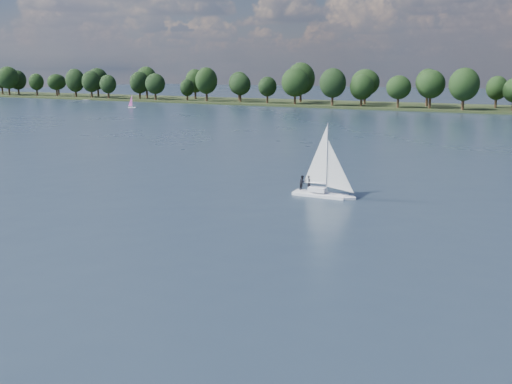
% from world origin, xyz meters
% --- Properties ---
extents(ground, '(700.00, 700.00, 0.00)m').
position_xyz_m(ground, '(0.00, 100.00, 0.00)').
color(ground, '#233342').
rests_on(ground, ground).
extents(sailboat, '(6.71, 2.04, 8.77)m').
position_xyz_m(sailboat, '(-7.66, 53.19, 2.45)').
color(sailboat, white).
rests_on(sailboat, ground).
extents(dinghy_pink, '(3.38, 1.96, 5.08)m').
position_xyz_m(dinghy_pink, '(-127.31, 160.95, 1.20)').
color(dinghy_pink, silver).
rests_on(dinghy_pink, ground).
extents(pontoon, '(4.06, 2.13, 0.50)m').
position_xyz_m(pontoon, '(-180.74, 191.75, 0.00)').
color(pontoon, '#575A5D').
rests_on(pontoon, ground).
extents(treeline, '(563.05, 73.92, 18.32)m').
position_xyz_m(treeline, '(-7.11, 207.92, 8.07)').
color(treeline, black).
rests_on(treeline, ground).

